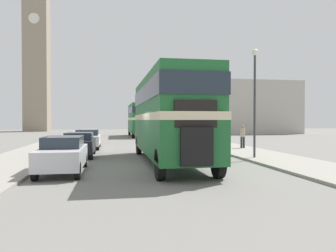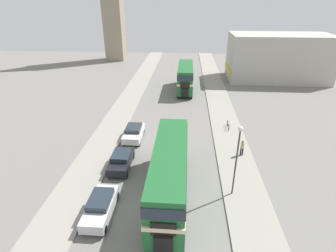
% 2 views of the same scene
% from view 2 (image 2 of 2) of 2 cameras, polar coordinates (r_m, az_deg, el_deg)
% --- Properties ---
extents(ground_plane, '(120.00, 120.00, 0.00)m').
position_cam_2_polar(ground_plane, '(20.25, -2.35, -17.35)').
color(ground_plane, slate).
extents(sidewalk_right, '(3.50, 120.00, 0.12)m').
position_cam_2_polar(sidewalk_right, '(20.71, 17.49, -17.43)').
color(sidewalk_right, gray).
rests_on(sidewalk_right, ground_plane).
extents(sidewalk_left, '(3.50, 120.00, 0.12)m').
position_cam_2_polar(sidewalk_left, '(21.89, -20.88, -15.28)').
color(sidewalk_left, gray).
rests_on(sidewalk_left, ground_plane).
extents(double_decker_bus, '(2.48, 11.11, 4.21)m').
position_cam_2_polar(double_decker_bus, '(19.56, 0.37, -9.55)').
color(double_decker_bus, '#1E602D').
rests_on(double_decker_bus, ground_plane).
extents(bus_distant, '(2.41, 9.65, 4.16)m').
position_cam_2_polar(bus_distant, '(43.51, 3.80, 10.87)').
color(bus_distant, '#1E602D').
rests_on(bus_distant, ground_plane).
extents(car_parked_near, '(1.66, 4.15, 1.48)m').
position_cam_2_polar(car_parked_near, '(19.81, -14.51, -16.55)').
color(car_parked_near, silver).
rests_on(car_parked_near, ground_plane).
extents(car_parked_mid, '(1.73, 3.95, 1.41)m').
position_cam_2_polar(car_parked_mid, '(24.21, -10.17, -7.33)').
color(car_parked_mid, black).
rests_on(car_parked_mid, ground_plane).
extents(car_parked_far, '(1.81, 4.01, 1.41)m').
position_cam_2_polar(car_parked_far, '(28.75, -7.47, -1.39)').
color(car_parked_far, white).
rests_on(car_parked_far, ground_plane).
extents(pedestrian_walking, '(0.33, 0.33, 1.63)m').
position_cam_2_polar(pedestrian_walking, '(26.22, 15.87, -4.39)').
color(pedestrian_walking, '#282833').
rests_on(pedestrian_walking, sidewalk_right).
extents(bicycle_on_pavement, '(0.05, 1.76, 0.78)m').
position_cam_2_polar(bicycle_on_pavement, '(31.51, 12.95, 0.19)').
color(bicycle_on_pavement, black).
rests_on(bicycle_on_pavement, sidewalk_right).
extents(street_lamp, '(0.36, 0.36, 5.86)m').
position_cam_2_polar(street_lamp, '(19.61, 14.89, -5.41)').
color(street_lamp, '#38383D').
rests_on(street_lamp, sidewalk_right).
extents(shop_building_block, '(17.69, 8.65, 8.17)m').
position_cam_2_polar(shop_building_block, '(53.33, 22.85, 13.57)').
color(shop_building_block, '#B2ADA3').
rests_on(shop_building_block, ground_plane).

